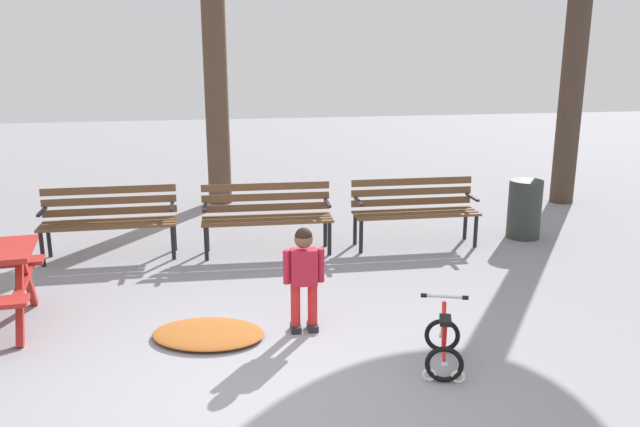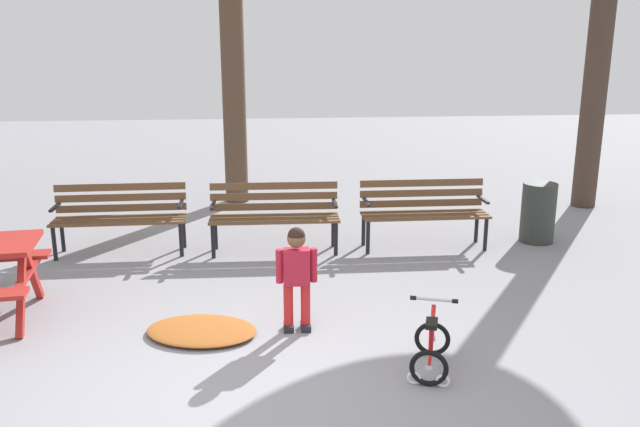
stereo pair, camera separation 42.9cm
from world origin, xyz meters
The scene contains 8 objects.
ground centered at (0.00, 0.00, 0.00)m, with size 36.00×36.00×0.00m, color gray.
park_bench_far_left centered at (-1.52, 3.59, 0.51)m, with size 1.60×0.47×0.85m.
park_bench_left centered at (0.39, 3.47, 0.51)m, with size 1.61×0.50×0.85m.
park_bench_right centered at (2.28, 3.46, 0.51)m, with size 1.60×0.47×0.85m.
child_standing centered at (0.51, 1.08, 0.57)m, with size 0.37×0.17×0.98m.
kids_bicycle centered at (1.53, 0.22, 0.20)m, with size 0.50×0.63×0.54m.
leaf_pile centered at (-0.36, 1.08, 0.04)m, with size 1.01×0.70×0.07m, color #9E5623.
trash_bin centered at (3.84, 3.51, 0.39)m, with size 0.44×0.44×0.78m, color #2D332D.
Camera 1 is at (-0.26, -4.38, 2.57)m, focal length 36.69 mm.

